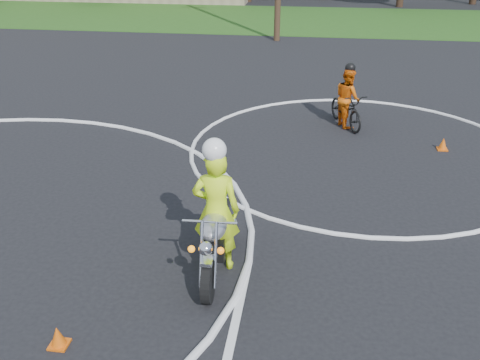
# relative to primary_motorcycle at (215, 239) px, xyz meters

# --- Properties ---
(grass_strip) EXTENTS (120.00, 10.00, 0.02)m
(grass_strip) POSITION_rel_primary_motorcycle_xyz_m (-5.51, 24.29, -0.56)
(grass_strip) COLOR #1E4714
(grass_strip) RESTS_ON ground
(course_markings) EXTENTS (19.05, 19.05, 0.12)m
(course_markings) POSITION_rel_primary_motorcycle_xyz_m (-3.34, 1.65, -0.57)
(course_markings) COLOR silver
(course_markings) RESTS_ON ground
(primary_motorcycle) EXTENTS (0.79, 2.25, 1.18)m
(primary_motorcycle) POSITION_rel_primary_motorcycle_xyz_m (0.00, 0.00, 0.00)
(primary_motorcycle) COLOR black
(primary_motorcycle) RESTS_ON ground
(rider_primary_grp) EXTENTS (0.75, 0.51, 2.20)m
(rider_primary_grp) POSITION_rel_primary_motorcycle_xyz_m (-0.01, 0.14, 0.48)
(rider_primary_grp) COLOR #D3FF1A
(rider_primary_grp) RESTS_ON ground
(rider_second_grp) EXTENTS (1.27, 1.88, 1.71)m
(rider_second_grp) POSITION_rel_primary_motorcycle_xyz_m (2.25, 7.06, 0.03)
(rider_second_grp) COLOR black
(rider_second_grp) RESTS_ON ground
(traffic_cones) EXTENTS (22.35, 12.62, 0.30)m
(traffic_cones) POSITION_rel_primary_motorcycle_xyz_m (-1.59, -0.60, -0.44)
(traffic_cones) COLOR #D9550B
(traffic_cones) RESTS_ON ground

